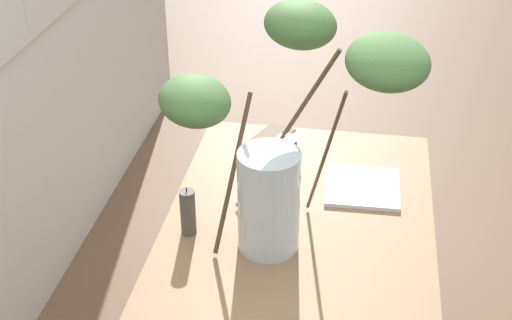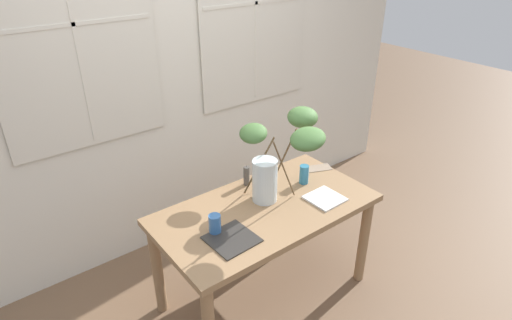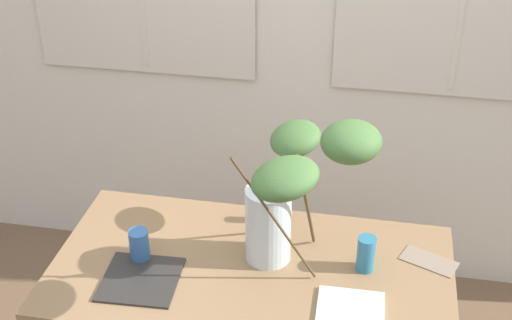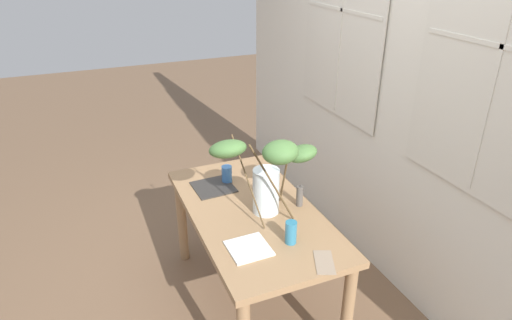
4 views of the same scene
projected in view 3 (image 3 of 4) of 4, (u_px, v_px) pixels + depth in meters
The scene contains 9 objects.
back_wall_with_windows at pixel (297, 12), 3.06m from camera, with size 4.67×0.14×2.60m.
dining_table at pixel (251, 291), 2.51m from camera, with size 1.41×0.75×0.74m.
vase_with_branches at pixel (291, 189), 2.31m from camera, with size 0.47×0.72×0.60m.
drinking_glass_blue_left at pixel (139, 245), 2.47m from camera, with size 0.07×0.07×0.12m, color #386BAD.
drinking_glass_blue_right at pixel (366, 254), 2.41m from camera, with size 0.06×0.06×0.13m, color teal.
plate_square_left at pixel (141, 279), 2.39m from camera, with size 0.26×0.26×0.01m, color #2D2B28.
plate_square_right at pixel (350, 312), 2.25m from camera, with size 0.22×0.22×0.01m, color white.
napkin_folded at pixel (429, 261), 2.48m from camera, with size 0.20×0.10×0.00m, color gray.
pillar_candle at pixel (283, 207), 2.66m from camera, with size 0.04×0.04×0.15m.
Camera 3 is at (0.37, -1.88, 2.33)m, focal length 48.89 mm.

